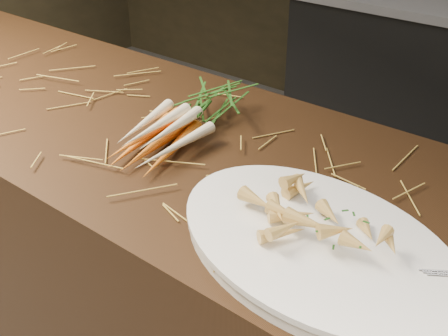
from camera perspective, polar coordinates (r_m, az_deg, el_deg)
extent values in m
cube|color=black|center=(1.60, -7.27, -9.98)|extent=(2.40, 0.70, 0.90)
cone|color=#D15712|center=(1.24, -8.46, 2.68)|extent=(0.09, 0.25, 0.03)
cone|color=#D15712|center=(1.21, -6.94, 2.27)|extent=(0.07, 0.25, 0.03)
cone|color=#D15712|center=(1.19, -5.37, 1.85)|extent=(0.10, 0.25, 0.03)
cone|color=#D15712|center=(1.21, -8.01, 3.36)|extent=(0.06, 0.25, 0.03)
cone|color=#D15712|center=(1.19, -6.48, 2.96)|extent=(0.09, 0.25, 0.03)
cone|color=beige|center=(1.22, -8.04, 4.61)|extent=(0.09, 0.23, 0.04)
cone|color=beige|center=(1.19, -6.91, 4.24)|extent=(0.06, 0.23, 0.04)
cone|color=beige|center=(1.18, -5.42, 3.97)|extent=(0.07, 0.23, 0.04)
cone|color=beige|center=(1.16, -4.99, 2.19)|extent=(0.03, 0.23, 0.03)
ellipsoid|color=#2A6920|center=(1.36, -1.94, 7.08)|extent=(0.19, 0.24, 0.08)
cube|color=silver|center=(0.83, 17.57, -13.19)|extent=(0.17, 0.12, 0.00)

